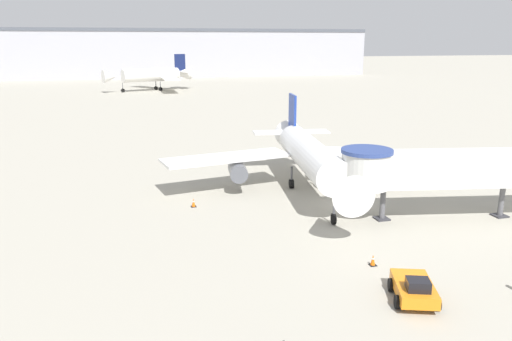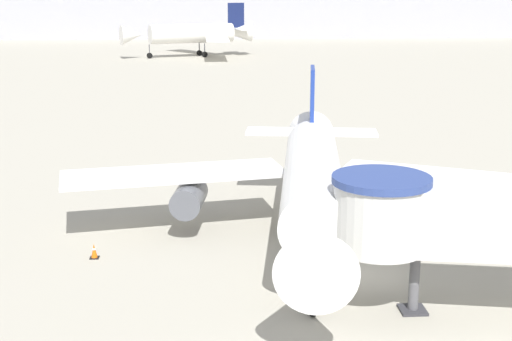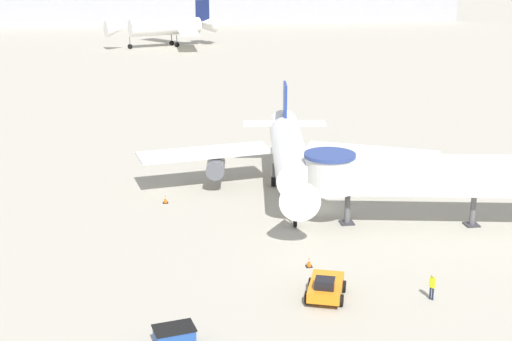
# 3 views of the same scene
# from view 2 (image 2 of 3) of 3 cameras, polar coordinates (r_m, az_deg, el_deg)

# --- Properties ---
(ground_plane) EXTENTS (800.00, 800.00, 0.00)m
(ground_plane) POSITION_cam_2_polar(r_m,az_deg,el_deg) (34.88, 8.17, -8.27)
(ground_plane) COLOR #A8A393
(main_airplane) EXTENTS (28.31, 24.73, 8.51)m
(main_airplane) POSITION_cam_2_polar(r_m,az_deg,el_deg) (37.86, 4.54, -0.53)
(main_airplane) COLOR white
(main_airplane) RESTS_ON ground_plane
(traffic_cone_port_wing) EXTENTS (0.47, 0.47, 0.77)m
(traffic_cone_port_wing) POSITION_cam_2_polar(r_m,az_deg,el_deg) (37.37, -12.82, -6.31)
(traffic_cone_port_wing) COLOR black
(traffic_cone_port_wing) RESTS_ON ground_plane
(background_jet_navy_tail) EXTENTS (26.23, 28.06, 10.37)m
(background_jet_navy_tail) POSITION_cam_2_polar(r_m,az_deg,el_deg) (143.15, -4.98, 10.87)
(background_jet_navy_tail) COLOR white
(background_jet_navy_tail) RESTS_ON ground_plane
(terminal_building) EXTENTS (150.13, 27.30, 18.89)m
(terminal_building) POSITION_cam_2_polar(r_m,az_deg,el_deg) (207.01, 0.26, 13.37)
(terminal_building) COLOR #A8A8B2
(terminal_building) RESTS_ON ground_plane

